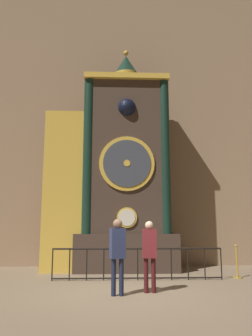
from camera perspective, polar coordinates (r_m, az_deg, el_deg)
The scene contains 7 objects.
ground_plane at distance 8.23m, azimuth 0.03°, elevation -21.13°, with size 28.00×28.00×0.00m, color #847056.
cathedral_back_wall at distance 14.37m, azimuth -1.27°, elevation 10.66°, with size 24.00×0.32×13.30m.
clock_tower at distance 12.13m, azimuth -2.28°, elevation -1.04°, with size 4.75×1.78×8.43m.
railing_fence at distance 10.10m, azimuth 2.04°, elevation -16.06°, with size 5.06×0.05×0.93m.
visitor_near at distance 7.90m, azimuth -1.48°, elevation -13.84°, with size 0.39×0.31×1.74m.
visitor_far at distance 8.28m, azimuth 4.11°, elevation -13.92°, with size 0.35×0.23×1.70m.
stanchion_post at distance 11.04m, azimuth 18.80°, elevation -16.02°, with size 0.28×0.28×1.01m.
Camera 1 is at (-0.35, -8.07, 1.62)m, focal length 35.00 mm.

